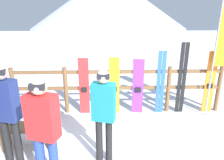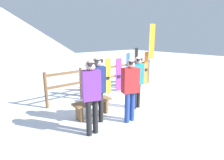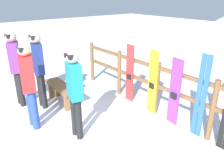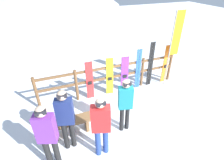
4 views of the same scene
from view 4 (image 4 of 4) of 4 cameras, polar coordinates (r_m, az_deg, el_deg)
ground_plane at (r=5.37m, az=7.29°, el=-14.81°), size 40.00×40.00×0.00m
fence at (r=6.28m, az=-0.22°, el=1.32°), size 5.20×0.10×1.18m
bench at (r=5.05m, az=-13.30°, el=-13.78°), size 1.16×0.36×0.48m
person_purple at (r=4.00m, az=-20.47°, el=-16.09°), size 0.45×0.34×1.76m
person_red at (r=4.03m, az=-3.58°, el=-14.13°), size 0.48×0.36×1.70m
person_teal at (r=4.62m, az=4.37°, el=-7.18°), size 0.41×0.29×1.66m
person_navy at (r=4.25m, az=-14.90°, el=-11.37°), size 0.43×0.31×1.76m
snowboard_red at (r=6.02m, az=-7.29°, el=-0.30°), size 0.25×0.06×1.43m
snowboard_yellow at (r=6.20m, az=-0.76°, el=1.05°), size 0.25×0.08×1.44m
snowboard_purple at (r=6.41m, az=4.14°, el=1.82°), size 0.27×0.08×1.39m
ski_pair_blue at (r=6.59m, az=8.54°, el=3.47°), size 0.19×0.02×1.59m
ski_pair_black at (r=6.80m, az=12.45°, el=4.91°), size 0.19×0.02×1.79m
snowboard_orange at (r=7.24m, az=17.11°, el=4.94°), size 0.24×0.06×1.57m
rental_flag at (r=6.73m, az=19.63°, el=11.92°), size 0.40×0.04×2.84m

